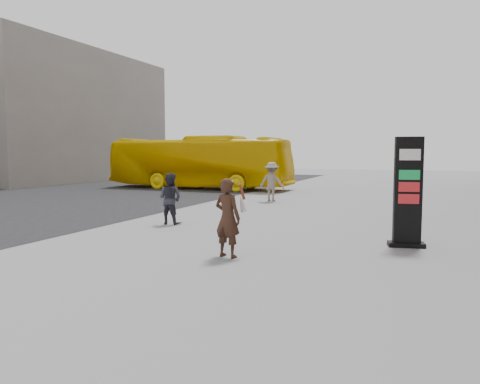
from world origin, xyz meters
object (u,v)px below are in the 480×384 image
at_px(pedestrian_b, 272,182).
at_px(pedestrian_c, 414,196).
at_px(info_pylon, 408,192).
at_px(woman, 228,217).
at_px(pedestrian_a, 170,199).
at_px(bus, 199,163).

distance_m(pedestrian_b, pedestrian_c, 7.22).
xyz_separation_m(info_pylon, woman, (-3.55, -2.63, -0.44)).
distance_m(woman, pedestrian_a, 5.01).
bearing_deg(pedestrian_b, pedestrian_a, 85.72).
relative_size(pedestrian_a, pedestrian_b, 0.90).
distance_m(woman, bus, 18.86).
distance_m(woman, pedestrian_c, 8.21).
xyz_separation_m(pedestrian_a, pedestrian_b, (0.90, 7.53, 0.09)).
xyz_separation_m(bus, pedestrian_c, (12.65, -9.13, -0.80)).
bearing_deg(bus, pedestrian_b, -129.52).
relative_size(info_pylon, pedestrian_a, 1.63).
relative_size(pedestrian_b, pedestrian_c, 1.12).
height_order(info_pylon, bus, bus).
height_order(info_pylon, pedestrian_b, info_pylon).
height_order(pedestrian_a, pedestrian_b, pedestrian_b).
height_order(woman, pedestrian_a, woman).
xyz_separation_m(woman, pedestrian_b, (-2.62, 11.09, 0.02)).
bearing_deg(pedestrian_a, woman, 137.50).
relative_size(bus, pedestrian_b, 6.38).
relative_size(info_pylon, pedestrian_b, 1.47).
bearing_deg(pedestrian_b, bus, -37.49).
distance_m(woman, pedestrian_b, 11.39).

